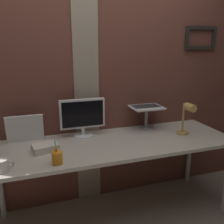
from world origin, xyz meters
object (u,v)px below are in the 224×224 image
(coffee_mug, at_px, (2,166))
(desk_lamp, at_px, (187,116))
(pen_cup, at_px, (57,158))
(monitor, at_px, (83,116))
(laptop, at_px, (144,101))
(whiteboard_panel, at_px, (25,128))

(coffee_mug, bearing_deg, desk_lamp, 7.24)
(pen_cup, xyz_separation_m, coffee_mug, (-0.36, 0.00, -0.00))
(monitor, height_order, pen_cup, monitor)
(laptop, bearing_deg, desk_lamp, -52.80)
(whiteboard_panel, bearing_deg, desk_lamp, -12.42)
(monitor, relative_size, laptop, 1.32)
(monitor, xyz_separation_m, laptop, (0.65, 0.07, 0.07))
(coffee_mug, bearing_deg, pen_cup, -0.03)
(monitor, distance_m, laptop, 0.66)
(whiteboard_panel, bearing_deg, pen_cup, -66.93)
(whiteboard_panel, xyz_separation_m, coffee_mug, (-0.14, -0.52, -0.08))
(monitor, distance_m, pen_cup, 0.59)
(pen_cup, bearing_deg, coffee_mug, 179.97)
(whiteboard_panel, distance_m, pen_cup, 0.57)
(laptop, distance_m, desk_lamp, 0.46)
(laptop, relative_size, desk_lamp, 0.99)
(whiteboard_panel, xyz_separation_m, pen_cup, (0.22, -0.52, -0.07))
(pen_cup, bearing_deg, whiteboard_panel, 113.07)
(desk_lamp, height_order, pen_cup, desk_lamp)
(desk_lamp, relative_size, pen_cup, 1.79)
(monitor, bearing_deg, coffee_mug, -143.18)
(laptop, bearing_deg, coffee_mug, -156.78)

